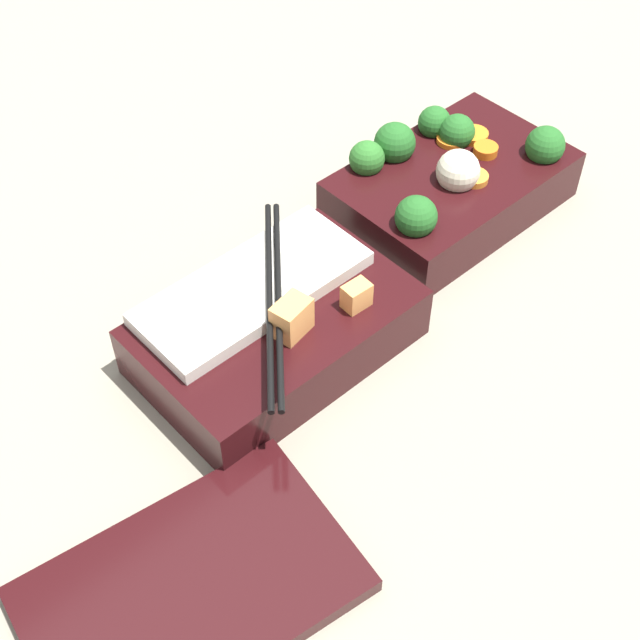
{
  "coord_description": "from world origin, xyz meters",
  "views": [
    {
      "loc": [
        0.41,
        0.4,
        0.55
      ],
      "look_at": [
        0.11,
        0.06,
        0.05
      ],
      "focal_mm": 50.0,
      "sensor_mm": 36.0,
      "label": 1
    }
  ],
  "objects": [
    {
      "name": "bento_tray_rice",
      "position": [
        0.13,
        0.02,
        0.03
      ],
      "size": [
        0.21,
        0.17,
        0.08
      ],
      "color": "black",
      "rests_on": "ground_plane"
    },
    {
      "name": "bento_tray_vegetable",
      "position": [
        -0.11,
        -0.01,
        0.03
      ],
      "size": [
        0.21,
        0.14,
        0.08
      ],
      "color": "black",
      "rests_on": "ground_plane"
    },
    {
      "name": "ground_plane",
      "position": [
        0.0,
        0.0,
        0.0
      ],
      "size": [
        3.0,
        3.0,
        0.0
      ],
      "primitive_type": "plane",
      "color": "gray"
    },
    {
      "name": "bento_lid",
      "position": [
        0.3,
        0.15,
        0.01
      ],
      "size": [
        0.23,
        0.16,
        0.01
      ],
      "primitive_type": "cube",
      "rotation": [
        0.0,
        0.0,
        -0.15
      ],
      "color": "black",
      "rests_on": "ground_plane"
    }
  ]
}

